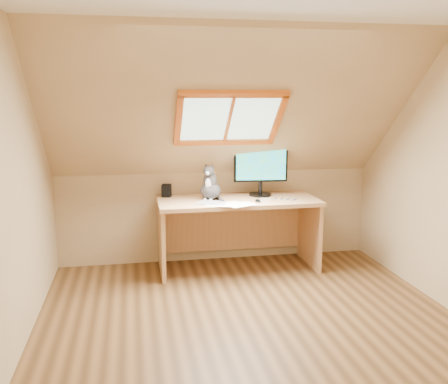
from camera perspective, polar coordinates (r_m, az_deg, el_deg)
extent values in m
plane|color=brown|center=(4.19, 3.36, -15.01)|extent=(3.50, 3.50, 0.00)
cube|color=tan|center=(2.21, 14.66, -5.94)|extent=(3.50, 0.02, 2.40)
cube|color=tan|center=(3.80, -22.97, 0.52)|extent=(0.02, 3.50, 2.40)
cube|color=tan|center=(5.64, -0.83, -2.75)|extent=(3.50, 0.02, 1.00)
cube|color=tan|center=(4.72, 0.73, 9.32)|extent=(3.50, 1.56, 1.41)
cube|color=#B2E0CC|center=(4.80, 0.55, 8.51)|extent=(0.90, 0.53, 0.48)
cube|color=#C74F12|center=(4.80, 0.55, 8.51)|extent=(1.02, 0.64, 0.59)
cube|color=#E1A86A|center=(5.26, 1.60, -1.01)|extent=(1.68, 0.73, 0.04)
cube|color=#E1A86A|center=(5.25, -7.14, -5.43)|extent=(0.04, 0.66, 0.72)
cube|color=#E1A86A|center=(5.57, 9.76, -4.54)|extent=(0.04, 0.66, 0.72)
cube|color=#E1A86A|center=(5.67, 0.86, -4.11)|extent=(1.58, 0.03, 0.51)
cylinder|color=black|center=(5.44, 4.16, -0.30)|extent=(0.25, 0.25, 0.02)
cylinder|color=black|center=(5.43, 4.17, 0.51)|extent=(0.04, 0.04, 0.13)
cube|color=black|center=(5.39, 4.21, 3.20)|extent=(0.58, 0.10, 0.38)
cube|color=blue|center=(5.36, 4.26, 3.15)|extent=(0.53, 0.06, 0.33)
ellipsoid|color=#393532|center=(5.21, -1.57, 0.14)|extent=(0.30, 0.32, 0.18)
ellipsoid|color=#393532|center=(5.18, -1.62, 1.27)|extent=(0.19, 0.19, 0.20)
ellipsoid|color=silver|center=(5.13, -1.80, 0.94)|extent=(0.08, 0.06, 0.12)
ellipsoid|color=#393532|center=(5.12, -1.76, 2.43)|extent=(0.14, 0.14, 0.10)
sphere|color=silver|center=(5.08, -1.89, 2.16)|extent=(0.04, 0.04, 0.04)
cone|color=#393532|center=(5.14, -2.07, 3.03)|extent=(0.06, 0.07, 0.07)
cone|color=#393532|center=(5.12, -1.33, 3.01)|extent=(0.07, 0.06, 0.07)
cube|color=black|center=(5.39, -6.58, 0.16)|extent=(0.11, 0.11, 0.14)
cube|color=#B2B2B7|center=(5.03, -1.40, -1.24)|extent=(0.34, 0.30, 0.01)
ellipsoid|color=black|center=(5.11, 3.88, -0.99)|extent=(0.06, 0.09, 0.03)
cube|color=white|center=(4.98, 0.72, -1.42)|extent=(0.33, 0.27, 0.00)
cube|color=white|center=(4.98, 0.72, -1.41)|extent=(0.32, 0.24, 0.00)
cube|color=white|center=(4.98, 0.72, -1.39)|extent=(0.35, 0.30, 0.00)
cube|color=white|center=(4.98, 0.72, -1.37)|extent=(0.34, 0.28, 0.00)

